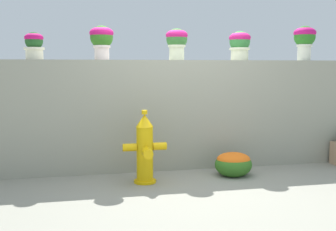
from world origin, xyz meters
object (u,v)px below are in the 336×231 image
Objects in this scene: potted_plant_1 at (34,44)px; flower_bush_left at (233,163)px; potted_plant_3 at (177,41)px; potted_plant_2 at (102,38)px; potted_plant_4 at (240,43)px; fire_hydrant at (145,150)px; potted_plant_5 at (305,38)px.

potted_plant_1 is 3.04m from flower_bush_left.
potted_plant_2 is at bearing -177.08° from potted_plant_3.
potted_plant_1 is at bearing -179.87° from potted_plant_4.
potted_plant_3 is (1.04, 0.05, -0.01)m from potted_plant_2.
fire_hydrant reaches higher than flower_bush_left.
potted_plant_3 is 1.05× the size of potted_plant_4.
potted_plant_3 is at bearing 51.93° from fire_hydrant.
potted_plant_4 is at bearing 25.99° from fire_hydrant.
potted_plant_1 reaches higher than flower_bush_left.
potted_plant_2 is 2.98m from potted_plant_5.
potted_plant_1 is 0.81× the size of potted_plant_3.
potted_plant_4 is (0.94, 0.00, -0.03)m from potted_plant_3.
flower_bush_left is at bearing -155.46° from potted_plant_5.
fire_hydrant is (1.34, -0.73, -1.31)m from potted_plant_1.
potted_plant_2 is 1.08× the size of potted_plant_4.
potted_plant_3 reaches higher than potted_plant_1.
potted_plant_1 is at bearing -179.93° from potted_plant_3.
potted_plant_1 is at bearing 179.44° from potted_plant_5.
potted_plant_2 is 2.41m from flower_bush_left.
potted_plant_2 reaches higher than flower_bush_left.
fire_hydrant is 1.23m from flower_bush_left.
potted_plant_4 reaches higher than flower_bush_left.
potted_plant_1 is at bearing 151.40° from fire_hydrant.
potted_plant_4 is 0.85× the size of flower_bush_left.
potted_plant_1 is at bearing 165.87° from flower_bush_left.
potted_plant_2 is at bearing 160.58° from flower_bush_left.
potted_plant_5 is (1.00, -0.04, 0.09)m from potted_plant_4.
potted_plant_4 is 0.83× the size of potted_plant_5.
potted_plant_5 reaches higher than potted_plant_4.
potted_plant_2 is 1.62m from fire_hydrant.
potted_plant_2 is 1.03× the size of potted_plant_3.
potted_plant_4 is (1.98, 0.06, -0.04)m from potted_plant_2.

